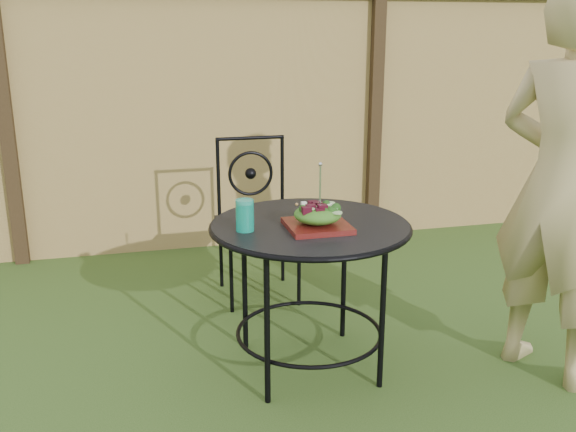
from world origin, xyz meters
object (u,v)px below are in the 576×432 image
Objects in this scene: patio_table at (310,252)px; diner at (564,186)px; salad_plate at (317,226)px; patio_chair at (256,214)px.

patio_table is 1.17m from diner.
patio_table is at bearing 49.56° from diner.
patio_chair is at bearing 93.73° from salad_plate.
salad_plate is at bearing 53.79° from diner.
salad_plate is (-1.07, 0.22, -0.17)m from diner.
patio_table is at bearing 95.55° from salad_plate.
patio_chair is 3.52× the size of salad_plate.
diner is (1.14, -1.26, 0.40)m from patio_chair.
patio_chair reaches higher than patio_table.
diner reaches higher than patio_table.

